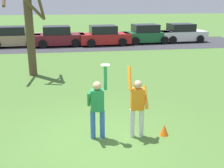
{
  "coord_description": "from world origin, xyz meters",
  "views": [
    {
      "loc": [
        -0.75,
        -7.01,
        3.78
      ],
      "look_at": [
        0.49,
        1.05,
        1.27
      ],
      "focal_mm": 45.29,
      "sensor_mm": 36.0,
      "label": 1
    }
  ],
  "objects_px": {
    "parked_car_maroon": "(58,37)",
    "field_cone_orange": "(164,130)",
    "parked_car_white": "(182,34)",
    "bare_tree_tall": "(28,14)",
    "person_catcher": "(97,105)",
    "parked_car_red": "(104,36)",
    "parked_car_tan": "(14,37)",
    "frisbee_disc": "(105,65)",
    "parked_car_green": "(146,35)",
    "person_defender": "(137,104)"
  },
  "relations": [
    {
      "from": "frisbee_disc",
      "to": "parked_car_green",
      "type": "xyz_separation_m",
      "value": [
        5.69,
        16.53,
        -1.37
      ]
    },
    {
      "from": "parked_car_white",
      "to": "field_cone_orange",
      "type": "distance_m",
      "value": 18.37
    },
    {
      "from": "frisbee_disc",
      "to": "bare_tree_tall",
      "type": "bearing_deg",
      "value": 111.19
    },
    {
      "from": "frisbee_disc",
      "to": "parked_car_white",
      "type": "distance_m",
      "value": 19.04
    },
    {
      "from": "bare_tree_tall",
      "to": "parked_car_green",
      "type": "bearing_deg",
      "value": 47.79
    },
    {
      "from": "parked_car_red",
      "to": "parked_car_green",
      "type": "relative_size",
      "value": 1.0
    },
    {
      "from": "parked_car_red",
      "to": "parked_car_tan",
      "type": "bearing_deg",
      "value": 173.48
    },
    {
      "from": "parked_car_green",
      "to": "field_cone_orange",
      "type": "height_order",
      "value": "parked_car_green"
    },
    {
      "from": "parked_car_tan",
      "to": "parked_car_red",
      "type": "distance_m",
      "value": 7.25
    },
    {
      "from": "frisbee_disc",
      "to": "parked_car_maroon",
      "type": "relative_size",
      "value": 0.06
    },
    {
      "from": "frisbee_disc",
      "to": "parked_car_tan",
      "type": "xyz_separation_m",
      "value": [
        -5.23,
        16.38,
        -1.37
      ]
    },
    {
      "from": "person_defender",
      "to": "parked_car_red",
      "type": "relative_size",
      "value": 0.48
    },
    {
      "from": "parked_car_maroon",
      "to": "field_cone_orange",
      "type": "height_order",
      "value": "parked_car_maroon"
    },
    {
      "from": "person_catcher",
      "to": "person_defender",
      "type": "height_order",
      "value": "person_catcher"
    },
    {
      "from": "person_catcher",
      "to": "parked_car_red",
      "type": "relative_size",
      "value": 0.49
    },
    {
      "from": "person_defender",
      "to": "parked_car_white",
      "type": "distance_m",
      "value": 18.65
    },
    {
      "from": "person_catcher",
      "to": "field_cone_orange",
      "type": "distance_m",
      "value": 2.06
    },
    {
      "from": "frisbee_disc",
      "to": "parked_car_maroon",
      "type": "distance_m",
      "value": 16.26
    },
    {
      "from": "person_catcher",
      "to": "parked_car_maroon",
      "type": "height_order",
      "value": "person_catcher"
    },
    {
      "from": "frisbee_disc",
      "to": "parked_car_green",
      "type": "distance_m",
      "value": 17.54
    },
    {
      "from": "frisbee_disc",
      "to": "parked_car_maroon",
      "type": "xyz_separation_m",
      "value": [
        -1.73,
        16.11,
        -1.37
      ]
    },
    {
      "from": "parked_car_tan",
      "to": "bare_tree_tall",
      "type": "bearing_deg",
      "value": -78.88
    },
    {
      "from": "parked_car_white",
      "to": "field_cone_orange",
      "type": "xyz_separation_m",
      "value": [
        -7.3,
        -16.85,
        -0.57
      ]
    },
    {
      "from": "parked_car_maroon",
      "to": "field_cone_orange",
      "type": "bearing_deg",
      "value": -81.93
    },
    {
      "from": "frisbee_disc",
      "to": "bare_tree_tall",
      "type": "relative_size",
      "value": 0.04
    },
    {
      "from": "parked_car_red",
      "to": "parked_car_white",
      "type": "height_order",
      "value": "same"
    },
    {
      "from": "parked_car_maroon",
      "to": "field_cone_orange",
      "type": "relative_size",
      "value": 13.15
    },
    {
      "from": "person_catcher",
      "to": "field_cone_orange",
      "type": "xyz_separation_m",
      "value": [
        1.89,
        -0.12,
        -0.82
      ]
    },
    {
      "from": "parked_car_tan",
      "to": "parked_car_white",
      "type": "relative_size",
      "value": 1.0
    },
    {
      "from": "parked_car_tan",
      "to": "bare_tree_tall",
      "type": "relative_size",
      "value": 0.73
    },
    {
      "from": "parked_car_green",
      "to": "parked_car_maroon",
      "type": "bearing_deg",
      "value": 179.47
    },
    {
      "from": "parked_car_green",
      "to": "field_cone_orange",
      "type": "distance_m",
      "value": 17.13
    },
    {
      "from": "person_catcher",
      "to": "parked_car_white",
      "type": "xyz_separation_m",
      "value": [
        9.19,
        16.73,
        -0.25
      ]
    },
    {
      "from": "bare_tree_tall",
      "to": "parked_car_maroon",
      "type": "bearing_deg",
      "value": 83.29
    },
    {
      "from": "person_catcher",
      "to": "parked_car_green",
      "type": "relative_size",
      "value": 0.49
    },
    {
      "from": "parked_car_white",
      "to": "person_defender",
      "type": "bearing_deg",
      "value": -119.5
    },
    {
      "from": "person_catcher",
      "to": "field_cone_orange",
      "type": "relative_size",
      "value": 6.5
    },
    {
      "from": "person_catcher",
      "to": "frisbee_disc",
      "type": "height_order",
      "value": "frisbee_disc"
    },
    {
      "from": "parked_car_white",
      "to": "field_cone_orange",
      "type": "bearing_deg",
      "value": -117.19
    },
    {
      "from": "parked_car_white",
      "to": "bare_tree_tall",
      "type": "height_order",
      "value": "bare_tree_tall"
    },
    {
      "from": "field_cone_orange",
      "to": "parked_car_maroon",
      "type": "bearing_deg",
      "value": 101.84
    },
    {
      "from": "parked_car_maroon",
      "to": "parked_car_green",
      "type": "distance_m",
      "value": 7.44
    },
    {
      "from": "field_cone_orange",
      "to": "parked_car_white",
      "type": "bearing_deg",
      "value": 66.57
    },
    {
      "from": "parked_car_green",
      "to": "field_cone_orange",
      "type": "relative_size",
      "value": 13.15
    },
    {
      "from": "parked_car_maroon",
      "to": "parked_car_tan",
      "type": "bearing_deg",
      "value": 171.88
    },
    {
      "from": "parked_car_green",
      "to": "parked_car_white",
      "type": "relative_size",
      "value": 1.0
    },
    {
      "from": "person_catcher",
      "to": "parked_car_red",
      "type": "xyz_separation_m",
      "value": [
        2.23,
        16.02,
        -0.25
      ]
    },
    {
      "from": "parked_car_red",
      "to": "field_cone_orange",
      "type": "distance_m",
      "value": 16.15
    },
    {
      "from": "parked_car_white",
      "to": "bare_tree_tall",
      "type": "xyz_separation_m",
      "value": [
        -11.75,
        -9.56,
        2.31
      ]
    },
    {
      "from": "person_defender",
      "to": "bare_tree_tall",
      "type": "relative_size",
      "value": 0.35
    }
  ]
}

